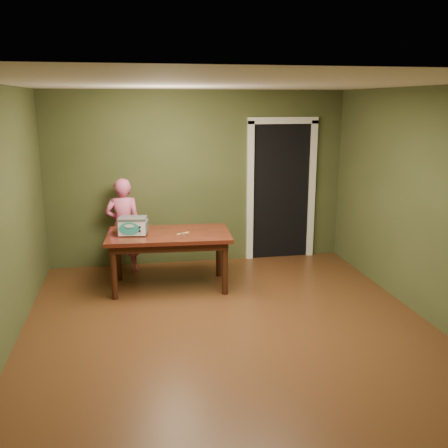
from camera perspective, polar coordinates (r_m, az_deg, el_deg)
name	(u,v)px	position (r m, az deg, el deg)	size (l,w,h in m)	color
floor	(231,330)	(5.56, 0.76, -12.06)	(5.00, 5.00, 0.00)	#502A17
room_shell	(231,175)	(5.06, 0.83, 5.61)	(4.52, 5.02, 2.61)	#434B28
doorway	(276,189)	(8.14, 5.91, 4.05)	(1.10, 0.66, 2.25)	black
dining_table	(169,240)	(6.61, -6.31, -1.86)	(1.65, 1.00, 0.75)	#3A140D
toy_oven	(133,225)	(6.53, -10.38, -0.15)	(0.40, 0.30, 0.23)	#4C4F54
baking_pan	(184,234)	(6.45, -4.64, -1.20)	(0.10, 0.10, 0.02)	silver
spatula	(183,233)	(6.54, -4.71, -1.06)	(0.18, 0.03, 0.01)	#D8B85E
child	(123,226)	(7.32, -11.42, -0.19)	(0.50, 0.33, 1.38)	#DE5B8E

